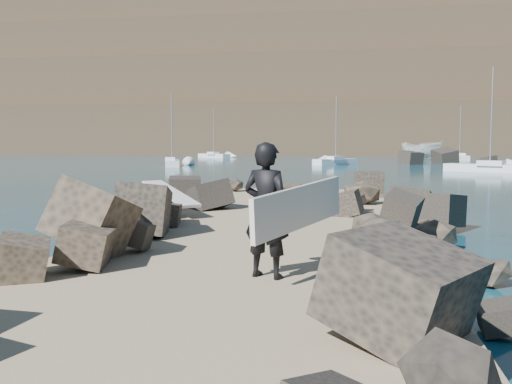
% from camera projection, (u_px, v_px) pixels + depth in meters
% --- Properties ---
extents(ground, '(800.00, 800.00, 0.00)m').
position_uv_depth(ground, '(264.00, 258.00, 12.08)').
color(ground, '#0F384C').
rests_on(ground, ground).
extents(jetty, '(6.00, 26.00, 0.60)m').
position_uv_depth(jetty, '(247.00, 264.00, 10.08)').
color(jetty, '#8C7759').
rests_on(jetty, ground).
extents(riprap_left, '(2.60, 22.00, 1.00)m').
position_uv_depth(riprap_left, '(104.00, 244.00, 11.02)').
color(riprap_left, black).
rests_on(riprap_left, ground).
extents(riprap_right, '(2.60, 22.00, 1.00)m').
position_uv_depth(riprap_right, '(413.00, 253.00, 10.10)').
color(riprap_right, black).
rests_on(riprap_right, ground).
extents(headland, '(360.00, 140.00, 32.00)m').
position_uv_depth(headland, '(378.00, 96.00, 166.45)').
color(headland, '#2D4919').
rests_on(headland, ground).
extents(surfboard_resting, '(1.97, 2.00, 0.07)m').
position_uv_depth(surfboard_resting, '(170.00, 198.00, 14.51)').
color(surfboard_resting, silver).
rests_on(surfboard_resting, riprap_left).
extents(boat_imported, '(6.68, 6.70, 2.66)m').
position_uv_depth(boat_imported, '(422.00, 151.00, 80.53)').
color(boat_imported, silver).
rests_on(boat_imported, ground).
extents(surfer_with_board, '(1.36, 2.12, 1.86)m').
position_uv_depth(surfer_with_board, '(271.00, 210.00, 7.75)').
color(surfer_with_board, black).
rests_on(surfer_with_board, jetty).
extents(sailboat_c, '(7.09, 5.18, 8.80)m').
position_uv_depth(sailboat_c, '(490.00, 168.00, 47.27)').
color(sailboat_c, white).
rests_on(sailboat_c, ground).
extents(sailboat_e, '(6.13, 5.50, 8.19)m').
position_uv_depth(sailboat_e, '(214.00, 156.00, 91.66)').
color(sailboat_e, white).
rests_on(sailboat_e, ground).
extents(sailboat_d, '(1.64, 6.48, 7.83)m').
position_uv_depth(sailboat_d, '(460.00, 157.00, 80.59)').
color(sailboat_d, white).
rests_on(sailboat_d, ground).
extents(sailboat_a, '(3.17, 6.30, 7.55)m').
position_uv_depth(sailboat_a, '(172.00, 163.00, 58.45)').
color(sailboat_a, white).
rests_on(sailboat_a, ground).
extents(sailboat_b, '(5.00, 5.81, 7.69)m').
position_uv_depth(sailboat_b, '(336.00, 162.00, 63.23)').
color(sailboat_b, white).
rests_on(sailboat_b, ground).
extents(headland_buildings, '(137.50, 30.50, 5.00)m').
position_uv_depth(headland_buildings, '(406.00, 27.00, 156.13)').
color(headland_buildings, white).
rests_on(headland_buildings, headland).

